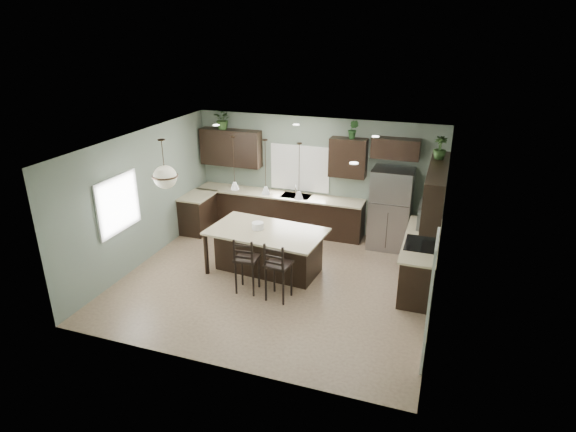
# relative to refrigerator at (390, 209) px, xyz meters

# --- Properties ---
(ground) EXTENTS (6.00, 6.00, 0.00)m
(ground) POSITION_rel_refrigerator_xyz_m (-1.87, -2.32, -0.93)
(ground) COLOR #9E8466
(ground) RESTS_ON ground
(pantry_door) EXTENTS (0.04, 0.82, 2.04)m
(pantry_door) POSITION_rel_refrigerator_xyz_m (1.10, -3.87, 0.09)
(pantry_door) COLOR white
(pantry_door) RESTS_ON ground
(window_back) EXTENTS (1.35, 0.02, 1.00)m
(window_back) POSITION_rel_refrigerator_xyz_m (-2.27, 0.41, 0.62)
(window_back) COLOR white
(window_back) RESTS_ON room_shell
(window_left) EXTENTS (0.02, 1.10, 1.00)m
(window_left) POSITION_rel_refrigerator_xyz_m (-4.86, -3.12, 0.62)
(window_left) COLOR white
(window_left) RESTS_ON room_shell
(left_return_cabs) EXTENTS (0.60, 0.90, 0.90)m
(left_return_cabs) POSITION_rel_refrigerator_xyz_m (-4.57, -0.62, -0.48)
(left_return_cabs) COLOR black
(left_return_cabs) RESTS_ON ground
(left_return_countertop) EXTENTS (0.66, 0.96, 0.04)m
(left_return_countertop) POSITION_rel_refrigerator_xyz_m (-4.55, -0.62, -0.01)
(left_return_countertop) COLOR #BEB890
(left_return_countertop) RESTS_ON left_return_cabs
(back_lower_cabs) EXTENTS (4.20, 0.60, 0.90)m
(back_lower_cabs) POSITION_rel_refrigerator_xyz_m (-2.72, 0.13, -0.48)
(back_lower_cabs) COLOR black
(back_lower_cabs) RESTS_ON ground
(back_countertop) EXTENTS (4.20, 0.66, 0.04)m
(back_countertop) POSITION_rel_refrigerator_xyz_m (-2.72, 0.11, -0.01)
(back_countertop) COLOR #BEB890
(back_countertop) RESTS_ON back_lower_cabs
(sink_inset) EXTENTS (0.70, 0.45, 0.01)m
(sink_inset) POSITION_rel_refrigerator_xyz_m (-2.27, 0.11, 0.01)
(sink_inset) COLOR gray
(sink_inset) RESTS_ON back_countertop
(faucet) EXTENTS (0.02, 0.02, 0.28)m
(faucet) POSITION_rel_refrigerator_xyz_m (-2.27, 0.08, 0.16)
(faucet) COLOR silver
(faucet) RESTS_ON back_countertop
(back_upper_left) EXTENTS (1.55, 0.34, 0.90)m
(back_upper_left) POSITION_rel_refrigerator_xyz_m (-4.02, 0.26, 1.02)
(back_upper_left) COLOR black
(back_upper_left) RESTS_ON room_shell
(back_upper_right) EXTENTS (0.85, 0.34, 0.90)m
(back_upper_right) POSITION_rel_refrigerator_xyz_m (-1.07, 0.26, 1.02)
(back_upper_right) COLOR black
(back_upper_right) RESTS_ON room_shell
(fridge_header) EXTENTS (1.05, 0.34, 0.45)m
(fridge_header) POSITION_rel_refrigerator_xyz_m (-0.02, 0.26, 1.32)
(fridge_header) COLOR black
(fridge_header) RESTS_ON room_shell
(right_lower_cabs) EXTENTS (0.60, 2.35, 0.90)m
(right_lower_cabs) POSITION_rel_refrigerator_xyz_m (0.83, -1.45, -0.48)
(right_lower_cabs) COLOR black
(right_lower_cabs) RESTS_ON ground
(right_countertop) EXTENTS (0.66, 2.35, 0.04)m
(right_countertop) POSITION_rel_refrigerator_xyz_m (0.81, -1.45, -0.01)
(right_countertop) COLOR #BEB890
(right_countertop) RESTS_ON right_lower_cabs
(cooktop) EXTENTS (0.58, 0.75, 0.02)m
(cooktop) POSITION_rel_refrigerator_xyz_m (0.81, -1.72, 0.02)
(cooktop) COLOR black
(cooktop) RESTS_ON right_countertop
(wall_oven_front) EXTENTS (0.01, 0.72, 0.60)m
(wall_oven_front) POSITION_rel_refrigerator_xyz_m (0.52, -1.72, -0.48)
(wall_oven_front) COLOR gray
(wall_oven_front) RESTS_ON right_lower_cabs
(right_upper_cabs) EXTENTS (0.34, 2.35, 0.90)m
(right_upper_cabs) POSITION_rel_refrigerator_xyz_m (0.96, -1.45, 1.02)
(right_upper_cabs) COLOR black
(right_upper_cabs) RESTS_ON room_shell
(microwave) EXTENTS (0.40, 0.75, 0.40)m
(microwave) POSITION_rel_refrigerator_xyz_m (0.91, -1.72, 0.62)
(microwave) COLOR gray
(microwave) RESTS_ON right_upper_cabs
(refrigerator) EXTENTS (0.90, 0.74, 1.85)m
(refrigerator) POSITION_rel_refrigerator_xyz_m (0.00, 0.00, 0.00)
(refrigerator) COLOR gray
(refrigerator) RESTS_ON ground
(kitchen_island) EXTENTS (2.43, 1.52, 0.92)m
(kitchen_island) POSITION_rel_refrigerator_xyz_m (-2.19, -2.05, -0.46)
(kitchen_island) COLOR black
(kitchen_island) RESTS_ON ground
(serving_dish) EXTENTS (0.24, 0.24, 0.14)m
(serving_dish) POSITION_rel_refrigerator_xyz_m (-2.39, -2.03, 0.07)
(serving_dish) COLOR white
(serving_dish) RESTS_ON kitchen_island
(bar_stool_center) EXTENTS (0.45, 0.45, 1.14)m
(bar_stool_center) POSITION_rel_refrigerator_xyz_m (-2.26, -2.89, -0.35)
(bar_stool_center) COLOR black
(bar_stool_center) RESTS_ON ground
(bar_stool_right) EXTENTS (0.48, 0.48, 1.18)m
(bar_stool_right) POSITION_rel_refrigerator_xyz_m (-1.60, -2.96, -0.33)
(bar_stool_right) COLOR black
(bar_stool_right) RESTS_ON ground
(pendant_left) EXTENTS (0.17, 0.17, 1.10)m
(pendant_left) POSITION_rel_refrigerator_xyz_m (-2.89, -1.98, 1.32)
(pendant_left) COLOR white
(pendant_left) RESTS_ON room_shell
(pendant_center) EXTENTS (0.17, 0.17, 1.10)m
(pendant_center) POSITION_rel_refrigerator_xyz_m (-2.19, -2.05, 1.32)
(pendant_center) COLOR white
(pendant_center) RESTS_ON room_shell
(pendant_right) EXTENTS (0.17, 0.17, 1.10)m
(pendant_right) POSITION_rel_refrigerator_xyz_m (-1.49, -2.11, 1.32)
(pendant_right) COLOR silver
(pendant_right) RESTS_ON room_shell
(chandelier) EXTENTS (0.50, 0.50, 0.98)m
(chandelier) POSITION_rel_refrigerator_xyz_m (-4.03, -2.68, 1.39)
(chandelier) COLOR beige
(chandelier) RESTS_ON room_shell
(plant_back_left) EXTENTS (0.53, 0.50, 0.48)m
(plant_back_left) POSITION_rel_refrigerator_xyz_m (-4.19, 0.23, 1.72)
(plant_back_left) COLOR #325525
(plant_back_left) RESTS_ON back_upper_left
(plant_back_right) EXTENTS (0.27, 0.23, 0.43)m
(plant_back_right) POSITION_rel_refrigerator_xyz_m (-0.98, 0.23, 1.69)
(plant_back_right) COLOR #234A20
(plant_back_right) RESTS_ON back_upper_right
(plant_right_wall) EXTENTS (0.24, 0.24, 0.43)m
(plant_right_wall) POSITION_rel_refrigerator_xyz_m (0.93, -0.92, 1.69)
(plant_right_wall) COLOR #2C4C21
(plant_right_wall) RESTS_ON right_upper_cabs
(room_shell) EXTENTS (6.00, 6.00, 6.00)m
(room_shell) POSITION_rel_refrigerator_xyz_m (-1.87, -2.32, 0.77)
(room_shell) COLOR slate
(room_shell) RESTS_ON ground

